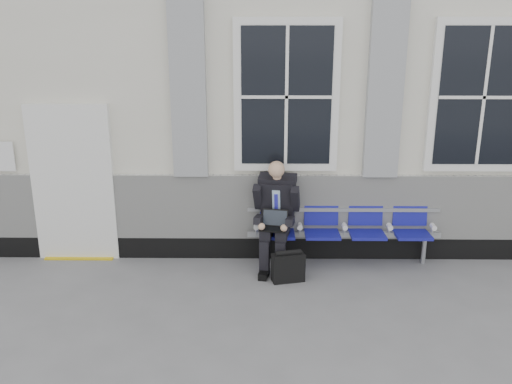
{
  "coord_description": "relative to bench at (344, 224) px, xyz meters",
  "views": [
    {
      "loc": [
        -2.46,
        -5.85,
        3.32
      ],
      "look_at": [
        -2.53,
        0.9,
        1.14
      ],
      "focal_mm": 40.0,
      "sensor_mm": 36.0,
      "label": 1
    }
  ],
  "objects": [
    {
      "name": "station_building",
      "position": [
        1.33,
        2.15,
        1.67
      ],
      "size": [
        14.4,
        4.4,
        4.49
      ],
      "color": "silver",
      "rests_on": "ground"
    },
    {
      "name": "ground",
      "position": [
        1.35,
        -1.32,
        -0.55
      ],
      "size": [
        70.0,
        70.0,
        0.0
      ],
      "primitive_type": "plane",
      "color": "slate",
      "rests_on": "ground"
    },
    {
      "name": "briefcase",
      "position": [
        -0.77,
        -0.58,
        -0.36
      ],
      "size": [
        0.44,
        0.26,
        0.42
      ],
      "color": "black",
      "rests_on": "ground"
    },
    {
      "name": "bench",
      "position": [
        0.0,
        0.0,
        0.0
      ],
      "size": [
        2.6,
        0.47,
        0.91
      ],
      "color": "#9EA0A3",
      "rests_on": "ground"
    },
    {
      "name": "businessman",
      "position": [
        -0.92,
        -0.14,
        0.24
      ],
      "size": [
        0.63,
        0.85,
        1.47
      ],
      "color": "black",
      "rests_on": "ground"
    }
  ]
}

